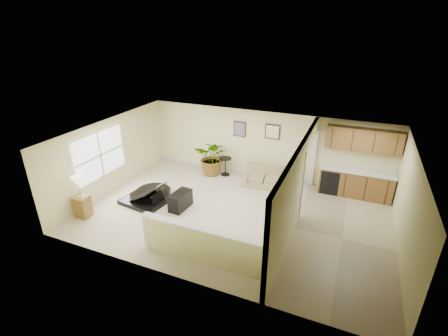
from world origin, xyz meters
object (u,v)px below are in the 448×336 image
at_px(palm_plant, 213,158).
at_px(small_plant, 291,184).
at_px(piano_bench, 180,201).
at_px(accent_table, 225,164).
at_px(piano, 146,185).
at_px(lamp_stand, 81,200).
at_px(loveseat, 265,176).

height_order(palm_plant, small_plant, palm_plant).
relative_size(piano_bench, accent_table, 1.17).
bearing_deg(palm_plant, piano, -114.12).
bearing_deg(lamp_stand, piano, 53.08).
bearing_deg(piano_bench, small_plant, 40.41).
height_order(accent_table, palm_plant, palm_plant).
bearing_deg(loveseat, palm_plant, 169.85).
xyz_separation_m(piano, small_plant, (4.23, 2.47, -0.29)).
distance_m(piano_bench, lamp_stand, 2.92).
height_order(piano, lamp_stand, lamp_stand).
xyz_separation_m(piano, palm_plant, (1.19, 2.65, 0.14)).
distance_m(piano, small_plant, 4.91).
bearing_deg(loveseat, small_plant, -12.59).
height_order(loveseat, palm_plant, palm_plant).
height_order(piano, loveseat, piano).
bearing_deg(small_plant, accent_table, 173.16).
bearing_deg(loveseat, lamp_stand, -144.74).
xyz_separation_m(piano, accent_table, (1.64, 2.78, -0.10)).
height_order(piano_bench, palm_plant, palm_plant).
bearing_deg(piano_bench, lamp_stand, -148.18).
distance_m(piano, accent_table, 3.23).
relative_size(accent_table, palm_plant, 0.50).
xyz_separation_m(loveseat, palm_plant, (-2.09, 0.10, 0.36)).
bearing_deg(lamp_stand, loveseat, 42.78).
xyz_separation_m(palm_plant, lamp_stand, (-2.37, -4.22, -0.13)).
height_order(loveseat, accent_table, loveseat).
distance_m(loveseat, small_plant, 0.96).
distance_m(accent_table, small_plant, 2.62).
bearing_deg(accent_table, piano_bench, -97.05).
height_order(small_plant, lamp_stand, lamp_stand).
bearing_deg(piano, piano_bench, 5.59).
bearing_deg(piano, lamp_stand, -119.61).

